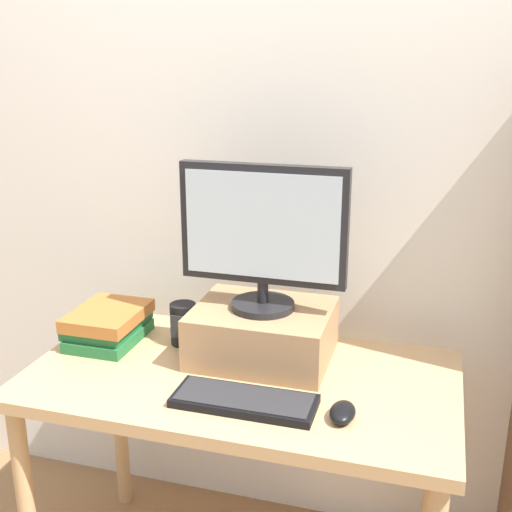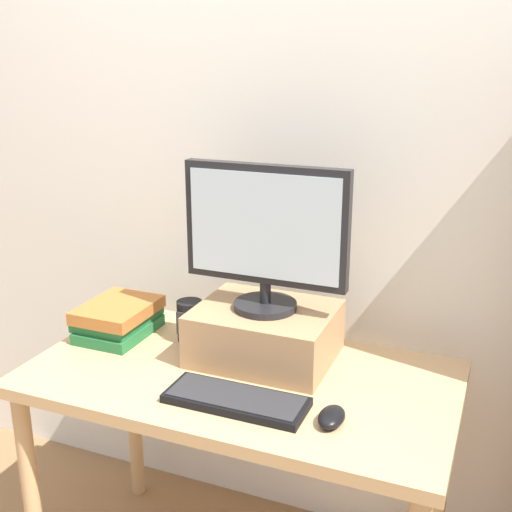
{
  "view_description": "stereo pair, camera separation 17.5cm",
  "coord_description": "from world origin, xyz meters",
  "px_view_note": "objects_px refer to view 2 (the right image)",
  "views": [
    {
      "loc": [
        0.5,
        -1.55,
        1.63
      ],
      "look_at": [
        0.03,
        0.05,
        1.1
      ],
      "focal_mm": 45.0,
      "sensor_mm": 36.0,
      "label": 1
    },
    {
      "loc": [
        0.66,
        -1.49,
        1.63
      ],
      "look_at": [
        0.03,
        0.05,
        1.1
      ],
      "focal_mm": 45.0,
      "sensor_mm": 36.0,
      "label": 2
    }
  ],
  "objects_px": {
    "riser_box": "(265,333)",
    "desk_speaker": "(190,321)",
    "computer_monitor": "(265,233)",
    "book_stack": "(118,318)",
    "desk": "(240,402)",
    "keyboard": "(236,400)",
    "computer_mouse": "(332,417)"
  },
  "relations": [
    {
      "from": "desk",
      "to": "computer_monitor",
      "type": "xyz_separation_m",
      "value": [
        0.03,
        0.12,
        0.48
      ]
    },
    {
      "from": "desk",
      "to": "desk_speaker",
      "type": "bearing_deg",
      "value": 148.63
    },
    {
      "from": "computer_monitor",
      "to": "computer_mouse",
      "type": "relative_size",
      "value": 4.62
    },
    {
      "from": "computer_monitor",
      "to": "keyboard",
      "type": "bearing_deg",
      "value": -83.96
    },
    {
      "from": "riser_box",
      "to": "computer_mouse",
      "type": "distance_m",
      "value": 0.4
    },
    {
      "from": "computer_monitor",
      "to": "book_stack",
      "type": "height_order",
      "value": "computer_monitor"
    },
    {
      "from": "desk",
      "to": "computer_mouse",
      "type": "distance_m",
      "value": 0.37
    },
    {
      "from": "desk_speaker",
      "to": "book_stack",
      "type": "bearing_deg",
      "value": -168.86
    },
    {
      "from": "computer_mouse",
      "to": "book_stack",
      "type": "height_order",
      "value": "book_stack"
    },
    {
      "from": "keyboard",
      "to": "computer_mouse",
      "type": "relative_size",
      "value": 3.58
    },
    {
      "from": "book_stack",
      "to": "desk_speaker",
      "type": "distance_m",
      "value": 0.24
    },
    {
      "from": "computer_monitor",
      "to": "keyboard",
      "type": "distance_m",
      "value": 0.46
    },
    {
      "from": "desk",
      "to": "computer_mouse",
      "type": "xyz_separation_m",
      "value": [
        0.31,
        -0.15,
        0.11
      ]
    },
    {
      "from": "computer_monitor",
      "to": "desk_speaker",
      "type": "relative_size",
      "value": 3.67
    },
    {
      "from": "keyboard",
      "to": "computer_mouse",
      "type": "distance_m",
      "value": 0.25
    },
    {
      "from": "computer_monitor",
      "to": "book_stack",
      "type": "relative_size",
      "value": 1.81
    },
    {
      "from": "computer_monitor",
      "to": "desk",
      "type": "bearing_deg",
      "value": -105.12
    },
    {
      "from": "book_stack",
      "to": "desk_speaker",
      "type": "xyz_separation_m",
      "value": [
        0.24,
        0.05,
        0.01
      ]
    },
    {
      "from": "keyboard",
      "to": "book_stack",
      "type": "bearing_deg",
      "value": 154.31
    },
    {
      "from": "keyboard",
      "to": "desk_speaker",
      "type": "distance_m",
      "value": 0.42
    },
    {
      "from": "computer_monitor",
      "to": "desk_speaker",
      "type": "distance_m",
      "value": 0.41
    },
    {
      "from": "computer_mouse",
      "to": "book_stack",
      "type": "distance_m",
      "value": 0.82
    },
    {
      "from": "desk",
      "to": "computer_monitor",
      "type": "bearing_deg",
      "value": 74.88
    },
    {
      "from": "desk",
      "to": "desk_speaker",
      "type": "height_order",
      "value": "desk_speaker"
    },
    {
      "from": "riser_box",
      "to": "computer_monitor",
      "type": "relative_size",
      "value": 0.83
    },
    {
      "from": "keyboard",
      "to": "desk_speaker",
      "type": "bearing_deg",
      "value": 134.22
    },
    {
      "from": "riser_box",
      "to": "keyboard",
      "type": "bearing_deg",
      "value": -84.0
    },
    {
      "from": "riser_box",
      "to": "desk_speaker",
      "type": "height_order",
      "value": "riser_box"
    },
    {
      "from": "desk",
      "to": "keyboard",
      "type": "height_order",
      "value": "keyboard"
    },
    {
      "from": "book_stack",
      "to": "desk_speaker",
      "type": "height_order",
      "value": "desk_speaker"
    },
    {
      "from": "desk",
      "to": "riser_box",
      "type": "relative_size",
      "value": 3.03
    },
    {
      "from": "riser_box",
      "to": "desk_speaker",
      "type": "xyz_separation_m",
      "value": [
        -0.26,
        0.02,
        -0.01
      ]
    }
  ]
}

